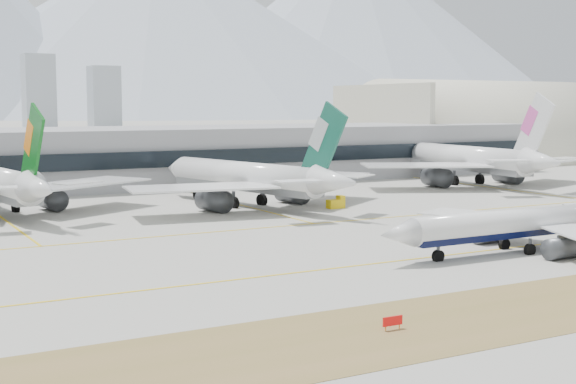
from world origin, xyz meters
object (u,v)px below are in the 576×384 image
widebody_china_air (470,160)px  hangar (477,161)px  terminal (74,158)px  widebody_cathay (251,179)px  taxiing_airliner (522,224)px

widebody_china_air → hangar: bearing=-39.1°
widebody_china_air → terminal: 103.58m
widebody_cathay → widebody_china_air: (71.12, 13.36, 0.61)m
widebody_cathay → terminal: widebody_cathay is taller
taxiing_airliner → terminal: size_ratio=0.17×
taxiing_airliner → terminal: (-34.29, 122.53, 3.53)m
widebody_china_air → hangar: 89.64m
taxiing_airliner → terminal: taxiing_airliner is taller
widebody_china_air → taxiing_airliner: bearing=146.9°
taxiing_airliner → hangar: hangar is taller
widebody_cathay → hangar: size_ratio=0.67×
taxiing_airliner → hangar: 186.66m
taxiing_airliner → hangar: (120.27, 142.69, -3.84)m
widebody_china_air → hangar: hangar is taller
taxiing_airliner → widebody_cathay: (-12.11, 64.21, 1.91)m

